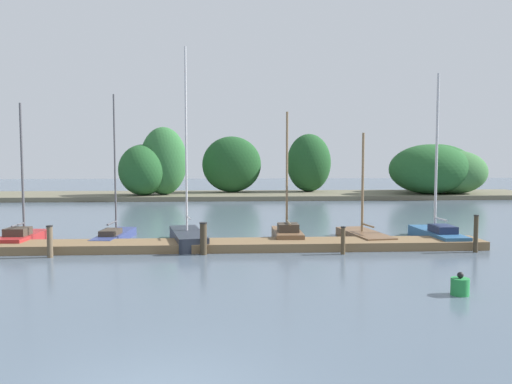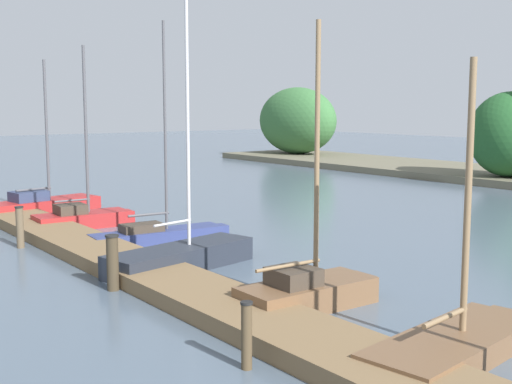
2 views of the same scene
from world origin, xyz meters
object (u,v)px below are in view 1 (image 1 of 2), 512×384
sailboat_2 (115,234)px  sailboat_3 (187,236)px  mooring_piling_4 (476,233)px  mooring_piling_1 (50,241)px  mooring_piling_2 (203,238)px  sailboat_1 (23,237)px  sailboat_5 (363,235)px  channel_buoy_0 (460,286)px  sailboat_4 (287,233)px  sailboat_6 (436,232)px  mooring_piling_3 (343,240)px

sailboat_2 → sailboat_3: (3.37, -1.12, 0.08)m
sailboat_2 → mooring_piling_4: (15.11, -3.67, 0.47)m
mooring_piling_1 → mooring_piling_2: mooring_piling_2 is taller
sailboat_1 → mooring_piling_4: size_ratio=4.06×
sailboat_3 → sailboat_5: 7.98m
sailboat_3 → channel_buoy_0: (8.22, -8.68, -0.12)m
sailboat_4 → mooring_piling_4: sailboat_4 is taller
sailboat_6 → mooring_piling_3: bearing=118.7°
sailboat_1 → sailboat_4: size_ratio=1.05×
sailboat_3 → sailboat_6: 11.25m
sailboat_2 → sailboat_6: size_ratio=0.88×
mooring_piling_4 → mooring_piling_1: bearing=-179.7°
sailboat_3 → channel_buoy_0: sailboat_3 is taller
mooring_piling_2 → channel_buoy_0: bearing=-40.3°
sailboat_3 → sailboat_2: bearing=60.2°
sailboat_1 → sailboat_3: bearing=-89.2°
sailboat_2 → sailboat_6: bearing=-88.7°
mooring_piling_1 → mooring_piling_4: (16.74, 0.09, 0.14)m
mooring_piling_1 → mooring_piling_4: mooring_piling_4 is taller
sailboat_2 → mooring_piling_1: 4.12m
mooring_piling_1 → mooring_piling_4: bearing=0.3°
sailboat_2 → mooring_piling_2: 5.48m
mooring_piling_1 → mooring_piling_2: 5.83m
sailboat_4 → mooring_piling_4: bearing=-110.7°
sailboat_6 → channel_buoy_0: bearing=160.2°
sailboat_2 → channel_buoy_0: bearing=-125.1°
mooring_piling_3 → channel_buoy_0: mooring_piling_3 is taller
sailboat_3 → mooring_piling_3: 6.85m
sailboat_1 → sailboat_2: sailboat_2 is taller
sailboat_5 → channel_buoy_0: 9.21m
sailboat_3 → sailboat_4: sailboat_3 is taller
sailboat_6 → mooring_piling_1: sailboat_6 is taller
mooring_piling_1 → channel_buoy_0: bearing=-24.5°
sailboat_2 → mooring_piling_3: size_ratio=6.04×
mooring_piling_3 → channel_buoy_0: (1.91, -6.02, -0.31)m
sailboat_3 → mooring_piling_2: (0.81, -2.40, 0.27)m
sailboat_2 → channel_buoy_0: 15.18m
sailboat_2 → mooring_piling_1: sailboat_2 is taller
sailboat_4 → mooring_piling_3: 3.52m
mooring_piling_2 → mooring_piling_1: bearing=-177.6°
mooring_piling_1 → mooring_piling_4: size_ratio=0.81×
sailboat_1 → sailboat_4: (11.57, 0.12, 0.01)m
sailboat_2 → sailboat_4: bearing=-90.6°
sailboat_4 → mooring_piling_4: 7.85m
sailboat_2 → sailboat_1: bearing=108.8°
sailboat_1 → mooring_piling_1: size_ratio=5.00×
sailboat_5 → mooring_piling_1: size_ratio=4.00×
mooring_piling_2 → mooring_piling_3: (5.49, -0.25, -0.09)m
sailboat_4 → mooring_piling_4: (7.29, -2.88, 0.37)m
sailboat_4 → sailboat_5: (3.52, 0.20, -0.12)m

